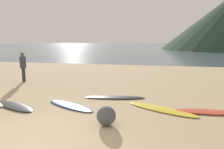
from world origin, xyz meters
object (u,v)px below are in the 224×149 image
(surfboard_3, at_px, (14,106))
(surfboard_7, at_px, (206,112))
(surfboard_6, at_px, (161,109))
(person_1, at_px, (23,64))
(surfboard_5, at_px, (115,97))
(beach_rock_near, at_px, (106,116))
(surfboard_4, at_px, (70,106))

(surfboard_3, height_order, surfboard_7, surfboard_3)
(surfboard_6, height_order, person_1, person_1)
(surfboard_3, height_order, surfboard_5, surfboard_3)
(surfboard_5, bearing_deg, surfboard_7, -28.39)
(surfboard_5, relative_size, beach_rock_near, 4.50)
(surfboard_5, distance_m, surfboard_6, 2.12)
(surfboard_6, relative_size, surfboard_7, 1.18)
(surfboard_7, distance_m, beach_rock_near, 3.37)
(person_1, bearing_deg, surfboard_5, 144.98)
(surfboard_4, height_order, surfboard_7, surfboard_7)
(surfboard_6, distance_m, person_1, 8.23)
(surfboard_3, xyz_separation_m, surfboard_5, (3.26, 1.82, -0.00))
(surfboard_4, relative_size, beach_rock_near, 4.02)
(surfboard_5, height_order, beach_rock_near, beach_rock_near)
(surfboard_7, xyz_separation_m, person_1, (-8.86, 3.37, 0.93))
(surfboard_4, xyz_separation_m, surfboard_7, (4.57, 0.29, 0.00))
(surfboard_6, bearing_deg, beach_rock_near, -106.49)
(surfboard_6, relative_size, person_1, 1.51)
(surfboard_4, xyz_separation_m, surfboard_5, (1.35, 1.38, 0.00))
(surfboard_4, distance_m, surfboard_7, 4.58)
(surfboard_3, relative_size, surfboard_7, 0.98)
(surfboard_5, bearing_deg, beach_rock_near, -93.83)
(surfboard_6, distance_m, beach_rock_near, 2.24)
(surfboard_5, xyz_separation_m, surfboard_6, (1.81, -1.09, -0.01))
(beach_rock_near, bearing_deg, surfboard_6, 46.48)
(surfboard_5, height_order, surfboard_7, same)
(surfboard_3, height_order, beach_rock_near, beach_rock_near)
(surfboard_7, relative_size, beach_rock_near, 3.91)
(surfboard_3, xyz_separation_m, surfboard_4, (1.92, 0.44, -0.01))
(surfboard_6, relative_size, beach_rock_near, 4.61)
(surfboard_4, bearing_deg, person_1, 165.85)
(person_1, height_order, beach_rock_near, person_1)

